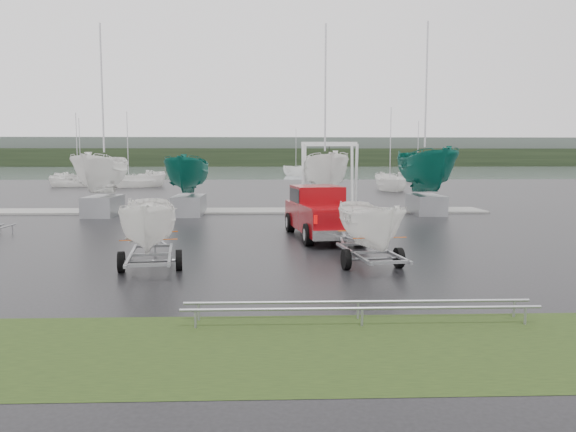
{
  "coord_description": "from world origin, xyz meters",
  "views": [
    {
      "loc": [
        2.2,
        -20.24,
        3.26
      ],
      "look_at": [
        2.89,
        -0.83,
        1.2
      ],
      "focal_mm": 35.0,
      "sensor_mm": 36.0,
      "label": 1
    }
  ],
  "objects_px": {
    "pickup_truck": "(321,211)",
    "trailer_hitched": "(372,187)",
    "trailer_parked": "(149,182)",
    "boat_hoist": "(329,167)"
  },
  "relations": [
    {
      "from": "pickup_truck",
      "to": "trailer_hitched",
      "type": "distance_m",
      "value": 6.71
    },
    {
      "from": "trailer_parked",
      "to": "boat_hoist",
      "type": "height_order",
      "value": "trailer_parked"
    },
    {
      "from": "pickup_truck",
      "to": "trailer_parked",
      "type": "xyz_separation_m",
      "value": [
        -5.54,
        -6.68,
        1.49
      ]
    },
    {
      "from": "pickup_truck",
      "to": "trailer_parked",
      "type": "distance_m",
      "value": 8.8
    },
    {
      "from": "pickup_truck",
      "to": "boat_hoist",
      "type": "height_order",
      "value": "boat_hoist"
    },
    {
      "from": "pickup_truck",
      "to": "trailer_hitched",
      "type": "height_order",
      "value": "trailer_hitched"
    },
    {
      "from": "trailer_hitched",
      "to": "boat_hoist",
      "type": "relative_size",
      "value": 1.06
    },
    {
      "from": "trailer_hitched",
      "to": "trailer_parked",
      "type": "distance_m",
      "value": 6.41
    },
    {
      "from": "boat_hoist",
      "to": "trailer_parked",
      "type": "bearing_deg",
      "value": -112.21
    },
    {
      "from": "trailer_hitched",
      "to": "trailer_parked",
      "type": "height_order",
      "value": "trailer_parked"
    }
  ]
}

